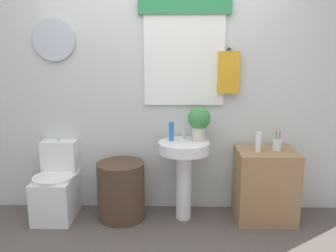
{
  "coord_description": "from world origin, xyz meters",
  "views": [
    {
      "loc": [
        0.14,
        -2.28,
        1.6
      ],
      "look_at": [
        0.08,
        0.8,
        0.93
      ],
      "focal_mm": 37.1,
      "sensor_mm": 36.0,
      "label": 1
    }
  ],
  "objects_px": {
    "laundry_hamper": "(121,190)",
    "toothbrush_cup": "(277,145)",
    "pedestal_sink": "(184,163)",
    "lotion_bottle": "(258,142)",
    "toilet": "(57,188)",
    "soap_bottle": "(171,131)",
    "wooden_cabinet": "(265,185)",
    "potted_plant": "(199,121)"
  },
  "relations": [
    {
      "from": "toilet",
      "to": "pedestal_sink",
      "type": "distance_m",
      "value": 1.27
    },
    {
      "from": "toilet",
      "to": "wooden_cabinet",
      "type": "distance_m",
      "value": 2.02
    },
    {
      "from": "pedestal_sink",
      "to": "toothbrush_cup",
      "type": "height_order",
      "value": "toothbrush_cup"
    },
    {
      "from": "pedestal_sink",
      "to": "lotion_bottle",
      "type": "height_order",
      "value": "lotion_bottle"
    },
    {
      "from": "potted_plant",
      "to": "lotion_bottle",
      "type": "height_order",
      "value": "potted_plant"
    },
    {
      "from": "pedestal_sink",
      "to": "lotion_bottle",
      "type": "distance_m",
      "value": 0.72
    },
    {
      "from": "laundry_hamper",
      "to": "toothbrush_cup",
      "type": "bearing_deg",
      "value": 0.77
    },
    {
      "from": "toilet",
      "to": "pedestal_sink",
      "type": "height_order",
      "value": "pedestal_sink"
    },
    {
      "from": "laundry_hamper",
      "to": "pedestal_sink",
      "type": "distance_m",
      "value": 0.67
    },
    {
      "from": "wooden_cabinet",
      "to": "potted_plant",
      "type": "distance_m",
      "value": 0.89
    },
    {
      "from": "toilet",
      "to": "wooden_cabinet",
      "type": "relative_size",
      "value": 1.09
    },
    {
      "from": "laundry_hamper",
      "to": "lotion_bottle",
      "type": "distance_m",
      "value": 1.38
    },
    {
      "from": "laundry_hamper",
      "to": "pedestal_sink",
      "type": "relative_size",
      "value": 0.73
    },
    {
      "from": "toilet",
      "to": "soap_bottle",
      "type": "bearing_deg",
      "value": 0.96
    },
    {
      "from": "soap_bottle",
      "to": "lotion_bottle",
      "type": "relative_size",
      "value": 0.95
    },
    {
      "from": "toothbrush_cup",
      "to": "wooden_cabinet",
      "type": "bearing_deg",
      "value": -168.28
    },
    {
      "from": "laundry_hamper",
      "to": "toothbrush_cup",
      "type": "height_order",
      "value": "toothbrush_cup"
    },
    {
      "from": "soap_bottle",
      "to": "laundry_hamper",
      "type": "bearing_deg",
      "value": -174.09
    },
    {
      "from": "pedestal_sink",
      "to": "soap_bottle",
      "type": "xyz_separation_m",
      "value": [
        -0.12,
        0.05,
        0.29
      ]
    },
    {
      "from": "soap_bottle",
      "to": "toothbrush_cup",
      "type": "distance_m",
      "value": 1.0
    },
    {
      "from": "wooden_cabinet",
      "to": "laundry_hamper",
      "type": "bearing_deg",
      "value": 180.0
    },
    {
      "from": "toilet",
      "to": "toothbrush_cup",
      "type": "xyz_separation_m",
      "value": [
        2.11,
        -0.01,
        0.45
      ]
    },
    {
      "from": "soap_bottle",
      "to": "pedestal_sink",
      "type": "bearing_deg",
      "value": -22.62
    },
    {
      "from": "lotion_bottle",
      "to": "toothbrush_cup",
      "type": "height_order",
      "value": "lotion_bottle"
    },
    {
      "from": "laundry_hamper",
      "to": "pedestal_sink",
      "type": "height_order",
      "value": "pedestal_sink"
    },
    {
      "from": "laundry_hamper",
      "to": "potted_plant",
      "type": "distance_m",
      "value": 1.01
    },
    {
      "from": "laundry_hamper",
      "to": "toothbrush_cup",
      "type": "xyz_separation_m",
      "value": [
        1.48,
        0.02,
        0.46
      ]
    },
    {
      "from": "toilet",
      "to": "lotion_bottle",
      "type": "distance_m",
      "value": 1.98
    },
    {
      "from": "pedestal_sink",
      "to": "lotion_bottle",
      "type": "xyz_separation_m",
      "value": [
        0.68,
        -0.04,
        0.22
      ]
    },
    {
      "from": "toilet",
      "to": "lotion_bottle",
      "type": "bearing_deg",
      "value": -2.13
    },
    {
      "from": "toothbrush_cup",
      "to": "pedestal_sink",
      "type": "bearing_deg",
      "value": -178.7
    },
    {
      "from": "wooden_cabinet",
      "to": "lotion_bottle",
      "type": "xyz_separation_m",
      "value": [
        -0.1,
        -0.04,
        0.44
      ]
    },
    {
      "from": "toilet",
      "to": "pedestal_sink",
      "type": "bearing_deg",
      "value": -1.45
    },
    {
      "from": "toilet",
      "to": "soap_bottle",
      "type": "xyz_separation_m",
      "value": [
        1.12,
        0.02,
        0.57
      ]
    },
    {
      "from": "pedestal_sink",
      "to": "toothbrush_cup",
      "type": "bearing_deg",
      "value": 1.3
    },
    {
      "from": "laundry_hamper",
      "to": "lotion_bottle",
      "type": "relative_size",
      "value": 2.94
    },
    {
      "from": "wooden_cabinet",
      "to": "soap_bottle",
      "type": "distance_m",
      "value": 1.03
    },
    {
      "from": "toilet",
      "to": "toothbrush_cup",
      "type": "relative_size",
      "value": 4.03
    },
    {
      "from": "soap_bottle",
      "to": "toothbrush_cup",
      "type": "relative_size",
      "value": 0.97
    },
    {
      "from": "laundry_hamper",
      "to": "soap_bottle",
      "type": "xyz_separation_m",
      "value": [
        0.48,
        0.05,
        0.58
      ]
    },
    {
      "from": "potted_plant",
      "to": "lotion_bottle",
      "type": "distance_m",
      "value": 0.58
    },
    {
      "from": "potted_plant",
      "to": "toothbrush_cup",
      "type": "bearing_deg",
      "value": -3.14
    }
  ]
}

